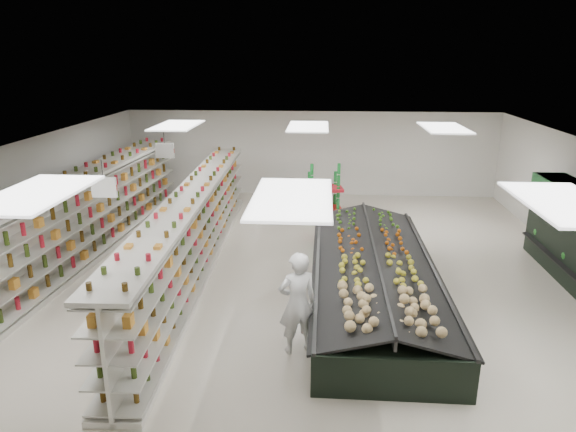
# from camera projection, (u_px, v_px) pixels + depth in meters

# --- Properties ---
(floor) EXTENTS (16.00, 16.00, 0.00)m
(floor) POSITION_uv_depth(u_px,v_px,m) (302.00, 279.00, 12.49)
(floor) COLOR beige
(floor) RESTS_ON ground
(ceiling) EXTENTS (14.00, 16.00, 0.02)m
(ceiling) POSITION_uv_depth(u_px,v_px,m) (303.00, 149.00, 11.52)
(ceiling) COLOR white
(ceiling) RESTS_ON wall_back
(wall_back) EXTENTS (14.00, 0.02, 3.20)m
(wall_back) POSITION_uv_depth(u_px,v_px,m) (311.00, 154.00, 19.62)
(wall_back) COLOR white
(wall_back) RESTS_ON floor
(wall_left) EXTENTS (0.02, 16.00, 3.20)m
(wall_left) POSITION_uv_depth(u_px,v_px,m) (15.00, 211.00, 12.46)
(wall_left) COLOR white
(wall_left) RESTS_ON floor
(aisle_sign_near) EXTENTS (0.52, 0.06, 0.75)m
(aisle_sign_near) POSITION_uv_depth(u_px,v_px,m) (104.00, 187.00, 10.00)
(aisle_sign_near) COLOR white
(aisle_sign_near) RESTS_ON ceiling
(aisle_sign_far) EXTENTS (0.52, 0.06, 0.75)m
(aisle_sign_far) POSITION_uv_depth(u_px,v_px,m) (165.00, 151.00, 13.81)
(aisle_sign_far) COLOR white
(aisle_sign_far) RESTS_ON ceiling
(gondola_left) EXTENTS (1.65, 13.02, 2.25)m
(gondola_left) POSITION_uv_depth(u_px,v_px,m) (70.00, 228.00, 12.96)
(gondola_left) COLOR silver
(gondola_left) RESTS_ON floor
(gondola_center) EXTENTS (1.24, 11.86, 2.05)m
(gondola_center) POSITION_uv_depth(u_px,v_px,m) (195.00, 234.00, 12.83)
(gondola_center) COLOR silver
(gondola_center) RESTS_ON floor
(produce_island) EXTENTS (2.77, 7.56, 1.13)m
(produce_island) POSITION_uv_depth(u_px,v_px,m) (373.00, 274.00, 11.52)
(produce_island) COLOR black
(produce_island) RESTS_ON floor
(soda_endcap) EXTENTS (1.38, 1.04, 1.61)m
(soda_endcap) POSITION_uv_depth(u_px,v_px,m) (324.00, 190.00, 17.52)
(soda_endcap) COLOR #AF1714
(soda_endcap) RESTS_ON floor
(shopper_main) EXTENTS (0.83, 0.68, 1.95)m
(shopper_main) POSITION_uv_depth(u_px,v_px,m) (298.00, 303.00, 9.18)
(shopper_main) COLOR white
(shopper_main) RESTS_ON floor
(shopper_background) EXTENTS (0.57, 0.90, 1.82)m
(shopper_background) POSITION_uv_depth(u_px,v_px,m) (220.00, 195.00, 16.45)
(shopper_background) COLOR #95795B
(shopper_background) RESTS_ON floor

